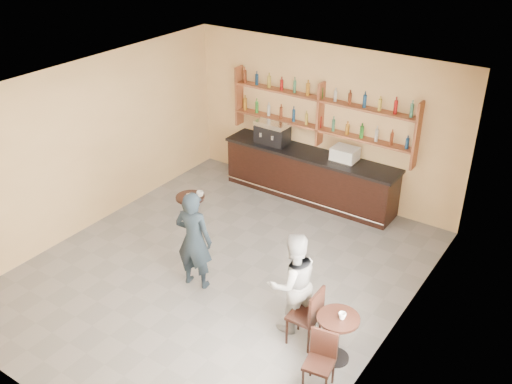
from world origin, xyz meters
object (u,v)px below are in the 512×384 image
Objects in this scene: cafe_table at (337,338)px; chair_west at (304,315)px; bar_counter at (309,176)px; pastry_case at (345,155)px; pedestal_table at (192,222)px; chair_south at (319,364)px; espresso_machine at (272,132)px; man_main at (194,240)px; patron_second at (293,283)px.

chair_west is (-0.55, 0.05, 0.11)m from cafe_table.
pastry_case is at bearing 0.00° from bar_counter.
pastry_case reaches higher than pedestal_table.
pedestal_table is 3.87m from chair_south.
espresso_machine is 2.93m from pedestal_table.
chair_west is at bearing -75.23° from pastry_case.
man_main is (0.87, -3.64, -0.41)m from espresso_machine.
pastry_case is at bearing -162.31° from chair_west.
espresso_machine is 0.65× the size of pedestal_table.
espresso_machine is at bearing -87.65° from man_main.
pedestal_table is 0.61× the size of man_main.
chair_south is 1.28m from patron_second.
man_main is 2.03× the size of chair_south.
pedestal_table is (-1.57, -2.83, -0.66)m from pastry_case.
bar_counter is at bearing -119.56° from patron_second.
pastry_case is (0.76, 0.00, 0.67)m from bar_counter.
bar_counter is at bearing -3.39° from espresso_machine.
chair_west is (2.08, -3.82, -0.04)m from bar_counter.
pedestal_table is at bearing -123.48° from pastry_case.
chair_west is at bearing -61.37° from bar_counter.
man_main reaches higher than espresso_machine.
pastry_case reaches higher than chair_west.
pastry_case reaches higher than cafe_table.
patron_second is at bearing -63.96° from bar_counter.
bar_counter is 4.06m from patron_second.
man_main reaches higher than bar_counter.
cafe_table is 0.77× the size of chair_west.
espresso_machine is 4.93m from chair_west.
bar_counter reaches higher than chair_west.
chair_west is 0.89m from chair_south.
chair_south is (2.68, -4.47, -0.09)m from bar_counter.
bar_counter is 1.01m from pastry_case.
chair_west is 0.48m from patron_second.
cafe_table is 0.88× the size of chair_south.
pedestal_table is 1.42× the size of cafe_table.
man_main is at bearing -47.31° from pedestal_table.
espresso_machine is at bearing -108.93° from patron_second.
chair_south is at bearing 81.95° from patron_second.
man_main is 1.84m from patron_second.
espresso_machine reaches higher than cafe_table.
pastry_case is at bearing -129.97° from patron_second.
chair_south is at bearing 41.27° from chair_west.
patron_second reaches higher than chair_west.
chair_west is at bearing 94.15° from patron_second.
man_main is at bearing 175.19° from cafe_table.
pedestal_table is at bearing -110.32° from chair_west.
bar_counter is 3.98× the size of chair_west.
man_main reaches higher than pedestal_table.
chair_west is (2.15, -0.18, -0.38)m from man_main.
patron_second is (2.59, -0.81, 0.28)m from pedestal_table.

